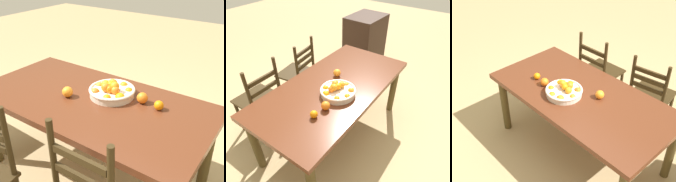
{
  "view_description": "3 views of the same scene",
  "coord_description": "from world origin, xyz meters",
  "views": [
    {
      "loc": [
        -1.13,
        1.35,
        1.69
      ],
      "look_at": [
        -0.11,
        -0.13,
        0.77
      ],
      "focal_mm": 43.74,
      "sensor_mm": 36.0,
      "label": 1
    },
    {
      "loc": [
        -1.4,
        -1.05,
        1.96
      ],
      "look_at": [
        -0.11,
        -0.13,
        0.77
      ],
      "focal_mm": 33.4,
      "sensor_mm": 36.0,
      "label": 2
    },
    {
      "loc": [
        1.53,
        -1.65,
        2.37
      ],
      "look_at": [
        -0.11,
        -0.13,
        0.77
      ],
      "focal_mm": 48.16,
      "sensor_mm": 36.0,
      "label": 3
    }
  ],
  "objects": [
    {
      "name": "ground_plane",
      "position": [
        0.0,
        0.0,
        0.0
      ],
      "size": [
        12.0,
        12.0,
        0.0
      ],
      "primitive_type": "plane",
      "color": "tan"
    },
    {
      "name": "dining_table",
      "position": [
        0.0,
        0.0,
        0.63
      ],
      "size": [
        1.77,
        0.89,
        0.73
      ],
      "color": "#562A17",
      "rests_on": "ground"
    },
    {
      "name": "chair_near_window",
      "position": [
        0.26,
        0.8,
        0.45
      ],
      "size": [
        0.47,
        0.47,
        0.93
      ],
      "rotation": [
        0.0,
        0.0,
        3.29
      ],
      "color": "#302310",
      "rests_on": "ground"
    },
    {
      "name": "chair_by_cabinet",
      "position": [
        -0.42,
        0.74,
        0.45
      ],
      "size": [
        0.43,
        0.43,
        0.96
      ],
      "rotation": [
        0.0,
        0.0,
        3.16
      ],
      "color": "#302310",
      "rests_on": "ground"
    },
    {
      "name": "cabinet",
      "position": [
        1.68,
        0.57,
        0.45
      ],
      "size": [
        0.67,
        0.53,
        0.9
      ],
      "primitive_type": "cube",
      "rotation": [
        0.0,
        0.0,
        -0.03
      ],
      "color": "black",
      "rests_on": "ground"
    },
    {
      "name": "fruit_bowl",
      "position": [
        -0.11,
        -0.12,
        0.77
      ],
      "size": [
        0.35,
        0.35,
        0.13
      ],
      "color": "beige",
      "rests_on": "dining_table"
    },
    {
      "name": "orange_loose_0",
      "position": [
        -0.48,
        -0.14,
        0.76
      ],
      "size": [
        0.07,
        0.07,
        0.07
      ],
      "primitive_type": "sphere",
      "color": "orange",
      "rests_on": "dining_table"
    },
    {
      "name": "orange_loose_1",
      "position": [
        0.16,
        0.07,
        0.77
      ],
      "size": [
        0.08,
        0.08,
        0.08
      ],
      "primitive_type": "sphere",
      "color": "orange",
      "rests_on": "dining_table"
    },
    {
      "name": "orange_loose_2",
      "position": [
        -0.34,
        -0.16,
        0.77
      ],
      "size": [
        0.08,
        0.08,
        0.08
      ],
      "primitive_type": "sphere",
      "color": "orange",
      "rests_on": "dining_table"
    }
  ]
}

